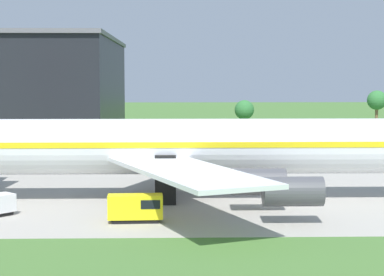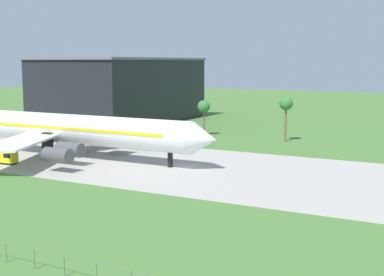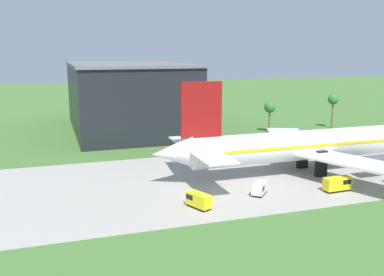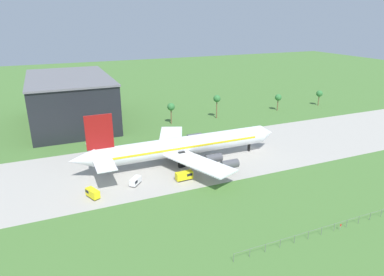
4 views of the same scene
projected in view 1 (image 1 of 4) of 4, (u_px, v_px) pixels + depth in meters
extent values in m
cylinder|color=white|center=(192.00, 146.00, 82.47)|extent=(62.49, 6.57, 6.57)
cube|color=yellow|center=(192.00, 142.00, 82.43)|extent=(53.11, 6.71, 0.66)
cube|color=white|center=(185.00, 171.00, 69.71)|extent=(17.58, 27.11, 0.44)
cube|color=white|center=(182.00, 145.00, 95.38)|extent=(17.58, 27.11, 0.44)
cylinder|color=#4C4C51|center=(258.00, 181.00, 75.07)|extent=(5.92, 2.96, 2.96)
cylinder|color=#4C4C51|center=(293.00, 191.00, 68.60)|extent=(5.92, 2.96, 2.96)
cylinder|color=#4C4C51|center=(243.00, 163.00, 90.78)|extent=(5.92, 2.96, 2.96)
cylinder|color=#4C4C51|center=(257.00, 157.00, 97.40)|extent=(5.92, 2.96, 2.96)
cube|color=black|center=(165.00, 180.00, 79.10)|extent=(2.40, 1.20, 5.66)
cube|color=black|center=(166.00, 171.00, 86.30)|extent=(2.40, 1.20, 5.66)
cube|color=black|center=(135.00, 220.00, 69.77)|extent=(4.75, 2.02, 0.40)
cube|color=yellow|center=(135.00, 207.00, 69.65)|extent=(5.58, 2.26, 2.40)
cube|color=black|center=(150.00, 203.00, 69.73)|extent=(2.02, 2.13, 0.90)
cube|color=black|center=(30.00, 94.00, 147.08)|extent=(36.00, 60.00, 21.83)
cube|color=slate|center=(29.00, 40.00, 146.06)|extent=(36.72, 61.20, 0.80)
cylinder|color=brown|center=(244.00, 134.00, 128.11)|extent=(0.56, 0.56, 7.83)
sphere|color=#337538|center=(244.00, 110.00, 127.70)|extent=(3.60, 3.60, 3.60)
cylinder|color=brown|center=(376.00, 129.00, 128.68)|extent=(0.56, 0.56, 9.60)
sphere|color=#337538|center=(377.00, 100.00, 128.20)|extent=(3.60, 3.60, 3.60)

